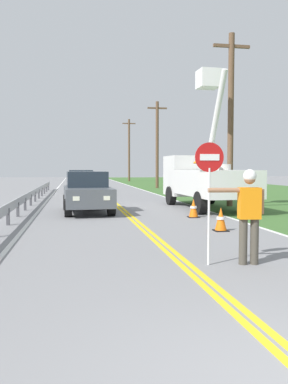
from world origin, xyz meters
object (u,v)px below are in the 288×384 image
(flagger_worker, at_px, (249,210))
(stop_sign_paddle, at_px, (209,175))
(utility_pole_near, at_px, (231,117))
(oncoming_sedan_second, at_px, (81,182))
(utility_pole_far, at_px, (129,149))
(utility_bucket_truck, at_px, (203,177))
(oncoming_sedan_nearest, at_px, (87,193))
(traffic_cone_mid, at_px, (193,209))
(utility_pole_mid, at_px, (157,143))
(traffic_cone_lead, at_px, (221,220))

(flagger_worker, xyz_separation_m, stop_sign_paddle, (-0.76, 0.09, 0.66))
(utility_pole_near, bearing_deg, oncoming_sedan_second, 124.70)
(utility_pole_far, bearing_deg, utility_pole_near, -90.14)
(utility_bucket_truck, distance_m, oncoming_sedan_nearest, 5.51)
(traffic_cone_mid, bearing_deg, oncoming_sedan_nearest, 148.87)
(utility_bucket_truck, relative_size, traffic_cone_mid, 9.84)
(utility_pole_far, bearing_deg, oncoming_sedan_nearest, -100.29)
(utility_bucket_truck, bearing_deg, flagger_worker, -103.70)
(utility_pole_mid, relative_size, traffic_cone_mid, 11.27)
(utility_pole_far, bearing_deg, oncoming_sedan_second, -104.75)
(utility_pole_mid, xyz_separation_m, traffic_cone_mid, (-3.12, -21.71, -3.79))
(oncoming_sedan_nearest, distance_m, utility_pole_mid, 20.86)
(stop_sign_paddle, distance_m, oncoming_sedan_second, 21.23)
(utility_pole_near, relative_size, utility_pole_mid, 1.04)
(flagger_worker, height_order, utility_pole_mid, utility_pole_mid)
(flagger_worker, xyz_separation_m, utility_pole_far, (4.22, 47.93, 3.42))
(utility_bucket_truck, relative_size, oncoming_sedan_nearest, 1.65)
(traffic_cone_lead, bearing_deg, utility_pole_far, 85.75)
(flagger_worker, distance_m, stop_sign_paddle, 1.02)
(traffic_cone_mid, bearing_deg, oncoming_sedan_second, 105.66)
(stop_sign_paddle, distance_m, utility_pole_mid, 29.35)
(oncoming_sedan_second, bearing_deg, flagger_worker, -82.42)
(flagger_worker, distance_m, oncoming_sedan_nearest, 9.92)
(oncoming_sedan_second, relative_size, traffic_cone_lead, 5.89)
(flagger_worker, distance_m, oncoming_sedan_second, 21.38)
(traffic_cone_mid, bearing_deg, flagger_worker, -98.71)
(stop_sign_paddle, distance_m, utility_pole_far, 48.18)
(stop_sign_paddle, relative_size, oncoming_sedan_second, 0.57)
(traffic_cone_lead, bearing_deg, utility_bucket_truck, 76.16)
(flagger_worker, height_order, utility_pole_far, utility_pole_far)
(utility_bucket_truck, bearing_deg, utility_pole_near, 17.94)
(stop_sign_paddle, bearing_deg, utility_pole_mid, 80.17)
(stop_sign_paddle, bearing_deg, traffic_cone_mid, 75.30)
(utility_bucket_truck, relative_size, oncoming_sedan_second, 1.67)
(utility_pole_mid, distance_m, traffic_cone_mid, 22.25)
(oncoming_sedan_second, relative_size, utility_pole_far, 0.48)
(oncoming_sedan_nearest, height_order, oncoming_sedan_second, same)
(utility_pole_mid, bearing_deg, utility_pole_far, 90.03)
(oncoming_sedan_second, bearing_deg, traffic_cone_mid, -74.34)
(utility_pole_far, bearing_deg, utility_bucket_truck, -92.48)
(stop_sign_paddle, bearing_deg, utility_pole_far, 84.06)
(utility_bucket_truck, xyz_separation_m, oncoming_sedan_second, (-5.42, 10.52, -0.61))
(flagger_worker, relative_size, traffic_cone_mid, 2.61)
(traffic_cone_lead, bearing_deg, oncoming_sedan_second, 102.33)
(stop_sign_paddle, xyz_separation_m, utility_pole_near, (4.89, 11.08, 2.58))
(flagger_worker, relative_size, utility_pole_mid, 0.23)
(stop_sign_paddle, xyz_separation_m, traffic_cone_lead, (1.71, 3.87, -1.37))
(oncoming_sedan_second, bearing_deg, utility_pole_mid, 47.57)
(flagger_worker, xyz_separation_m, utility_pole_near, (4.13, 11.17, 3.24))
(oncoming_sedan_nearest, bearing_deg, oncoming_sedan_second, 90.33)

